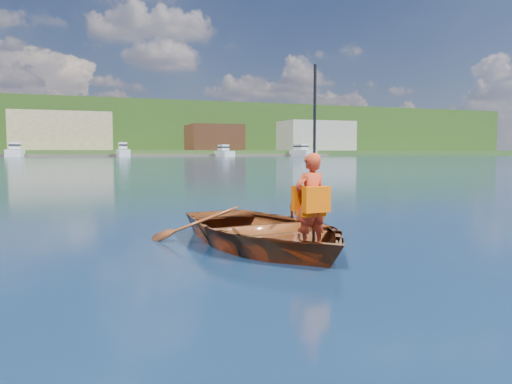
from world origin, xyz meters
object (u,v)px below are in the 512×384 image
at_px(dock, 86,155).
at_px(marina_yachts, 64,152).
at_px(rowboat, 263,231).
at_px(child_paddler, 311,200).

distance_m(dock, marina_yachts, 7.51).
xyz_separation_m(rowboat, marina_yachts, (-4.55, 143.08, 1.23)).
distance_m(rowboat, dock, 147.76).
xyz_separation_m(dock, marina_yachts, (-5.78, -4.67, 1.03)).
relative_size(rowboat, dock, 0.02).
bearing_deg(marina_yachts, child_paddler, -88.08).
bearing_deg(rowboat, child_paddler, -72.84).
relative_size(dock, marina_yachts, 1.08).
bearing_deg(rowboat, marina_yachts, 91.82).
bearing_deg(marina_yachts, dock, 38.96).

